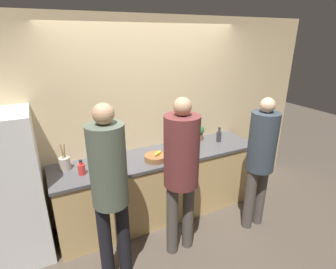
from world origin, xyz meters
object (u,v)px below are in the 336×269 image
at_px(person_center, 181,165).
at_px(utensil_crock, 65,163).
at_px(fruit_bowl, 155,158).
at_px(potted_plant, 199,132).
at_px(person_left, 110,183).
at_px(bottle_amber, 170,141).
at_px(cup_yellow, 184,153).
at_px(bottle_red, 82,169).
at_px(refrigerator, 4,192).
at_px(bottle_dark, 219,136).
at_px(person_right, 261,155).

relative_size(person_center, utensil_crock, 5.70).
xyz_separation_m(fruit_bowl, potted_plant, (0.85, 0.34, 0.09)).
xyz_separation_m(person_left, bottle_amber, (1.09, 0.93, -0.12)).
height_order(cup_yellow, potted_plant, potted_plant).
distance_m(fruit_bowl, cup_yellow, 0.38).
distance_m(fruit_bowl, bottle_red, 0.87).
relative_size(person_center, bottle_amber, 10.35).
distance_m(person_left, utensil_crock, 0.90).
height_order(fruit_bowl, cup_yellow, fruit_bowl).
bearing_deg(fruit_bowl, potted_plant, 22.01).
bearing_deg(cup_yellow, utensil_crock, 167.90).
xyz_separation_m(person_center, utensil_crock, (-1.07, 0.81, -0.11)).
bearing_deg(utensil_crock, refrigerator, -170.63).
bearing_deg(cup_yellow, potted_plant, 39.65).
distance_m(bottle_dark, bottle_red, 1.95).
xyz_separation_m(refrigerator, fruit_bowl, (1.64, -0.15, 0.11)).
xyz_separation_m(utensil_crock, potted_plant, (1.87, 0.09, 0.04)).
distance_m(person_right, bottle_amber, 1.22).
bearing_deg(bottle_red, person_right, -18.79).
bearing_deg(cup_yellow, bottle_dark, 16.01).
bearing_deg(bottle_dark, bottle_red, -176.99).
relative_size(bottle_amber, potted_plant, 0.76).
height_order(bottle_red, potted_plant, potted_plant).
xyz_separation_m(person_right, cup_yellow, (-0.73, 0.58, -0.06)).
height_order(person_center, cup_yellow, person_center).
xyz_separation_m(person_center, bottle_red, (-0.92, 0.61, -0.12)).
bearing_deg(person_center, refrigerator, 157.13).
bearing_deg(person_right, refrigerator, 164.29).
bearing_deg(person_center, utensil_crock, 142.70).
height_order(person_left, cup_yellow, person_left).
height_order(person_center, fruit_bowl, person_center).
bearing_deg(bottle_amber, utensil_crock, -176.15).
relative_size(person_right, bottle_amber, 9.78).
height_order(refrigerator, fruit_bowl, refrigerator).
bearing_deg(potted_plant, bottle_dark, -40.82).
distance_m(bottle_amber, bottle_red, 1.28).
relative_size(refrigerator, bottle_red, 9.63).
xyz_separation_m(person_right, potted_plant, (-0.26, 0.97, 0.02)).
xyz_separation_m(utensil_crock, bottle_dark, (2.09, -0.10, 0.00)).
bearing_deg(bottle_dark, fruit_bowl, -172.01).
height_order(person_center, utensil_crock, person_center).
height_order(person_left, bottle_amber, person_left).
bearing_deg(person_center, person_right, -3.31).
relative_size(fruit_bowl, bottle_dark, 1.24).
relative_size(fruit_bowl, utensil_crock, 0.84).
distance_m(person_center, bottle_dark, 1.25).
bearing_deg(cup_yellow, refrigerator, 174.41).
xyz_separation_m(fruit_bowl, utensil_crock, (-1.02, 0.25, 0.04)).
height_order(fruit_bowl, potted_plant, potted_plant).
bearing_deg(cup_yellow, fruit_bowl, 172.48).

